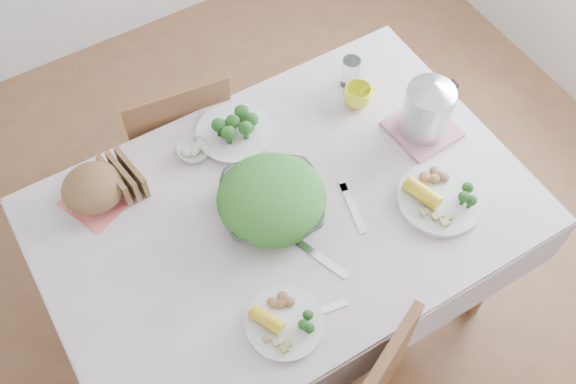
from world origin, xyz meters
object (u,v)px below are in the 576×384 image
yellow_mug (358,96)px  dining_table (286,266)px  dinner_plate_right (440,199)px  chair_far (174,130)px  dinner_plate_left (285,323)px  electric_kettle (428,107)px  salad_bowl (272,203)px

yellow_mug → dining_table: bearing=-150.7°
dinner_plate_right → dining_table: bearing=152.5°
chair_far → dinner_plate_left: bearing=91.5°
dining_table → dinner_plate_left: dinner_plate_left is taller
dinner_plate_left → chair_far: bearing=84.1°
chair_far → yellow_mug: size_ratio=8.75×
dining_table → electric_kettle: (0.55, 0.03, 0.51)m
chair_far → salad_bowl: bearing=102.1°
yellow_mug → dinner_plate_left: bearing=-138.1°
dinner_plate_left → dinner_plate_right: (0.63, 0.10, 0.00)m
dinner_plate_right → yellow_mug: size_ratio=2.74×
salad_bowl → dinner_plate_left: bearing=-115.0°
salad_bowl → yellow_mug: same height
dinner_plate_right → chair_far: bearing=119.5°
dining_table → dinner_plate_right: (0.43, -0.22, 0.40)m
dinner_plate_right → yellow_mug: yellow_mug is taller
dinner_plate_right → yellow_mug: 0.47m
salad_bowl → yellow_mug: bearing=25.2°
electric_kettle → dinner_plate_right: bearing=-120.9°
dining_table → yellow_mug: (0.43, 0.24, 0.43)m
salad_bowl → yellow_mug: (0.47, 0.22, 0.00)m
dinner_plate_left → yellow_mug: bearing=41.9°
chair_far → salad_bowl: size_ratio=2.75×
dinner_plate_left → yellow_mug: 0.85m
chair_far → yellow_mug: chair_far is taller
salad_bowl → dinner_plate_left: 0.38m
electric_kettle → dinner_plate_left: bearing=-159.4°
dinner_plate_left → yellow_mug: yellow_mug is taller
salad_bowl → yellow_mug: size_ratio=3.18×
dining_table → chair_far: size_ratio=1.61×
chair_far → dinner_plate_left: chair_far is taller
dining_table → dinner_plate_left: size_ratio=6.23×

